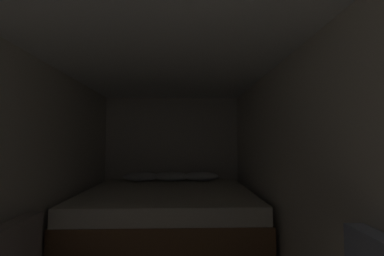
{
  "coord_description": "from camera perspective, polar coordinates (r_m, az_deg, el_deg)",
  "views": [
    {
      "loc": [
        0.21,
        -0.54,
        1.36
      ],
      "look_at": [
        0.3,
        2.46,
        1.52
      ],
      "focal_mm": 24.1,
      "sensor_mm": 36.0,
      "label": 1
    }
  ],
  "objects": [
    {
      "name": "wall_back",
      "position": [
        4.48,
        -4.45,
        -6.87
      ],
      "size": [
        2.36,
        0.05,
        2.12
      ],
      "primitive_type": "cube",
      "color": "beige",
      "rests_on": "ground"
    },
    {
      "name": "ceiling_slab",
      "position": [
        2.29,
        -7.17,
        17.11
      ],
      "size": [
        2.36,
        4.61,
        0.05
      ],
      "primitive_type": "cube",
      "color": "white",
      "rests_on": "wall_left"
    },
    {
      "name": "wall_right",
      "position": [
        2.36,
        22.35,
        -10.08
      ],
      "size": [
        0.05,
        4.61,
        2.12
      ],
      "primitive_type": "cube",
      "color": "beige",
      "rests_on": "ground"
    },
    {
      "name": "wall_left",
      "position": [
        2.55,
        -34.54,
        -9.22
      ],
      "size": [
        0.05,
        4.61,
        2.12
      ],
      "primitive_type": "cube",
      "color": "beige",
      "rests_on": "ground"
    },
    {
      "name": "bed",
      "position": [
        3.58,
        -5.31,
        -18.98
      ],
      "size": [
        2.14,
        1.95,
        0.88
      ],
      "color": "brown",
      "rests_on": "ground"
    }
  ]
}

